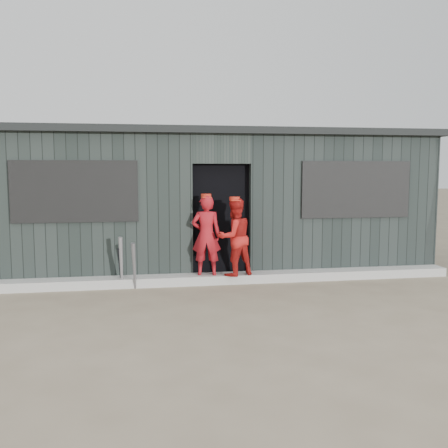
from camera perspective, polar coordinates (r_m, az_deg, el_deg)
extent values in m
plane|color=#73644F|center=(6.74, 2.59, -10.14)|extent=(80.00, 80.00, 0.00)
cube|color=#A1A09B|center=(8.46, -0.02, -6.23)|extent=(8.00, 0.36, 0.15)
cone|color=gray|center=(8.10, -11.66, -4.37)|extent=(0.08, 0.19, 0.85)
cone|color=slate|center=(8.02, -10.23, -4.75)|extent=(0.10, 0.24, 0.77)
cone|color=black|center=(8.23, -11.74, -4.86)|extent=(0.08, 0.32, 0.67)
imported|color=maroon|center=(8.28, -2.04, -1.30)|extent=(0.52, 0.38, 1.33)
imported|color=#B21915|center=(8.23, 1.21, -1.51)|extent=(0.76, 0.68, 1.28)
imported|color=beige|center=(8.98, 2.10, -1.56)|extent=(0.77, 0.63, 1.37)
cube|color=black|center=(9.94, -1.63, 2.19)|extent=(7.60, 2.70, 2.20)
cube|color=#242B29|center=(8.49, -15.50, 1.62)|extent=(3.50, 0.20, 2.50)
cube|color=#242B2A|center=(9.19, 13.66, 2.00)|extent=(3.50, 0.20, 2.50)
cube|color=#29312E|center=(8.54, -0.34, 8.58)|extent=(1.00, 0.20, 0.50)
cube|color=#252C29|center=(10.16, -23.98, 2.03)|extent=(0.20, 3.00, 2.50)
cube|color=#262D2A|center=(11.17, 18.63, 2.57)|extent=(0.20, 3.00, 2.50)
cube|color=#2A3231|center=(11.32, -2.61, 2.93)|extent=(8.00, 0.20, 2.50)
cube|color=black|center=(9.94, -1.66, 10.04)|extent=(8.30, 3.30, 0.12)
cube|color=black|center=(8.37, -16.66, 3.58)|extent=(2.00, 0.04, 1.00)
cube|color=black|center=(9.12, 14.87, 3.83)|extent=(2.00, 0.04, 1.00)
cube|color=black|center=(9.01, -3.23, 2.73)|extent=(0.21, 0.21, 0.80)
cube|color=black|center=(9.11, -0.08, 2.46)|extent=(0.24, 0.22, 0.87)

